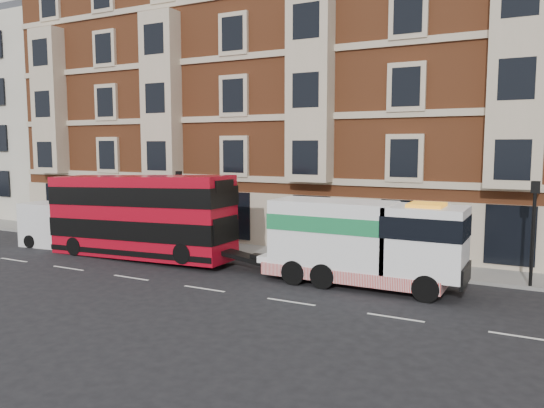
{
  "coord_description": "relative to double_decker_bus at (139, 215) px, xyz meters",
  "views": [
    {
      "loc": [
        12.48,
        -17.72,
        5.92
      ],
      "look_at": [
        1.08,
        4.0,
        3.22
      ],
      "focal_mm": 35.0,
      "sensor_mm": 36.0,
      "label": 1
    }
  ],
  "objects": [
    {
      "name": "box_van",
      "position": [
        -6.14,
        0.29,
        -1.04
      ],
      "size": [
        5.09,
        2.49,
        2.56
      ],
      "rotation": [
        0.0,
        0.0,
        0.1
      ],
      "color": "white",
      "rests_on": "ground"
    },
    {
      "name": "double_decker_bus",
      "position": [
        0.0,
        0.0,
        0.0
      ],
      "size": [
        10.74,
        2.47,
        4.35
      ],
      "color": "#AF091B",
      "rests_on": "ground"
    },
    {
      "name": "pedestrian",
      "position": [
        -8.45,
        3.72,
        -1.3
      ],
      "size": [
        0.73,
        0.62,
        1.71
      ],
      "primitive_type": "imported",
      "rotation": [
        0.0,
        0.0,
        -0.4
      ],
      "color": "#182331",
      "rests_on": "sidewalk"
    },
    {
      "name": "tow_truck",
      "position": [
        12.06,
        0.0,
        -0.4
      ],
      "size": [
        8.6,
        2.54,
        3.58
      ],
      "color": "white",
      "rests_on": "ground"
    },
    {
      "name": "lamp_post_east",
      "position": [
        18.52,
        2.75,
        0.37
      ],
      "size": [
        0.35,
        0.15,
        4.35
      ],
      "color": "black",
      "rests_on": "sidewalk"
    },
    {
      "name": "cream_block",
      "position": [
        -23.48,
        10.55,
        6.04
      ],
      "size": [
        16.0,
        10.0,
        16.8
      ],
      "color": "beige",
      "rests_on": "ground"
    },
    {
      "name": "sidewalk",
      "position": [
        6.52,
        4.05,
        -2.23
      ],
      "size": [
        90.0,
        3.0,
        0.15
      ],
      "primitive_type": "cube",
      "color": "slate",
      "rests_on": "ground"
    },
    {
      "name": "ground",
      "position": [
        6.52,
        -3.45,
        -2.3
      ],
      "size": [
        120.0,
        120.0,
        0.0
      ],
      "primitive_type": "plane",
      "color": "black",
      "rests_on": "ground"
    },
    {
      "name": "lamp_post_west",
      "position": [
        0.52,
        2.75,
        0.37
      ],
      "size": [
        0.35,
        0.15,
        4.35
      ],
      "color": "black",
      "rests_on": "sidewalk"
    },
    {
      "name": "victorian_terrace",
      "position": [
        7.02,
        11.55,
        7.76
      ],
      "size": [
        45.0,
        12.0,
        20.4
      ],
      "color": "brown",
      "rests_on": "ground"
    }
  ]
}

